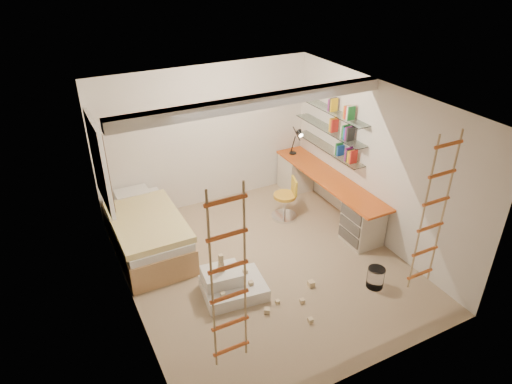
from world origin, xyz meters
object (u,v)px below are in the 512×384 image
desk (326,193)px  bed (147,232)px  swivel_chair (286,204)px  play_platform (230,285)px

desk → bed: bearing=173.5°
swivel_chair → play_platform: (-1.72, -1.38, -0.14)m
desk → play_platform: bearing=-154.0°
bed → swivel_chair: 2.47m
bed → swivel_chair: swivel_chair is taller
desk → bed: desk is taller
play_platform → bed: bearing=115.7°
swivel_chair → bed: bearing=176.0°
desk → swivel_chair: swivel_chair is taller
swivel_chair → play_platform: swivel_chair is taller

